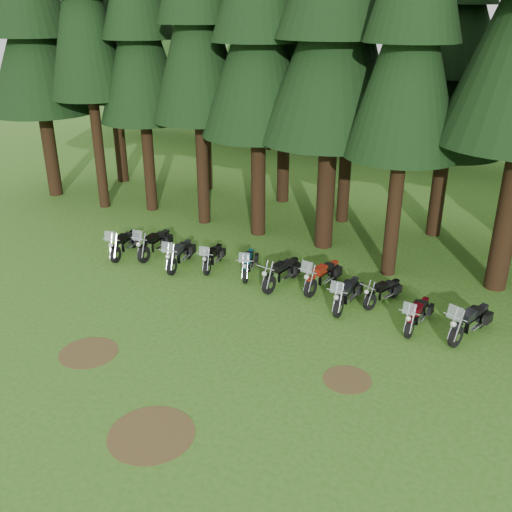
# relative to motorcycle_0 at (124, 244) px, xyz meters

# --- Properties ---
(ground) EXTENTS (120.00, 120.00, 0.00)m
(ground) POSITION_rel_motorcycle_0_xyz_m (7.02, -4.43, -0.50)
(ground) COLOR #2F6018
(ground) RESTS_ON ground
(pine_front_0) EXTENTS (5.49, 5.49, 16.17)m
(pine_front_0) POSITION_rel_motorcycle_0_xyz_m (-9.18, 4.85, 9.18)
(pine_front_0) COLOR black
(pine_front_0) RESTS_ON ground
(pine_front_2) EXTENTS (4.32, 4.32, 16.22)m
(pine_front_2) POSITION_rel_motorcycle_0_xyz_m (-2.75, 5.39, 9.21)
(pine_front_2) COLOR black
(pine_front_2) RESTS_ON ground
(pine_front_4) EXTENTS (4.95, 4.95, 16.33)m
(pine_front_4) POSITION_rel_motorcycle_0_xyz_m (3.81, 4.97, 9.28)
(pine_front_4) COLOR black
(pine_front_4) RESTS_ON ground
(pine_front_5) EXTENTS (5.81, 5.81, 16.72)m
(pine_front_5) POSITION_rel_motorcycle_0_xyz_m (7.09, 5.01, 9.51)
(pine_front_5) COLOR black
(pine_front_5) RESTS_ON ground
(pine_back_1) EXTENTS (4.52, 4.52, 16.22)m
(pine_back_1) POSITION_rel_motorcycle_0_xyz_m (-2.23, 9.91, 9.21)
(pine_back_1) COLOR black
(pine_back_1) RESTS_ON ground
(pine_back_2) EXTENTS (4.85, 4.85, 16.30)m
(pine_back_2) POSITION_rel_motorcycle_0_xyz_m (2.64, 9.97, 9.26)
(pine_back_2) COLOR black
(pine_back_2) RESTS_ON ground
(pine_back_3) EXTENTS (4.35, 4.35, 16.20)m
(pine_back_3) POSITION_rel_motorcycle_0_xyz_m (6.65, 8.51, 9.20)
(pine_back_3) COLOR black
(pine_back_3) RESTS_ON ground
(pine_back_4) EXTENTS (4.94, 4.94, 13.78)m
(pine_back_4) POSITION_rel_motorcycle_0_xyz_m (11.06, 8.82, 7.75)
(pine_back_4) COLOR black
(pine_back_4) RESTS_ON ground
(decid_0) EXTENTS (8.00, 7.78, 10.00)m
(decid_0) POSITION_rel_motorcycle_0_xyz_m (-15.08, 20.83, 5.40)
(decid_0) COLOR black
(decid_0) RESTS_ON ground
(decid_1) EXTENTS (7.91, 7.69, 9.88)m
(decid_1) POSITION_rel_motorcycle_0_xyz_m (-8.96, 21.33, 5.33)
(decid_1) COLOR black
(decid_1) RESTS_ON ground
(decid_2) EXTENTS (6.72, 6.53, 8.40)m
(decid_2) POSITION_rel_motorcycle_0_xyz_m (-3.41, 20.35, 4.46)
(decid_2) COLOR black
(decid_2) RESTS_ON ground
(decid_3) EXTENTS (6.12, 5.95, 7.65)m
(decid_3) POSITION_rel_motorcycle_0_xyz_m (2.31, 20.70, 4.01)
(decid_3) COLOR black
(decid_3) RESTS_ON ground
(decid_4) EXTENTS (5.93, 5.76, 7.41)m
(decid_4) POSITION_rel_motorcycle_0_xyz_m (8.60, 21.89, 3.87)
(decid_4) COLOR black
(decid_4) RESTS_ON ground
(dirt_patch_0) EXTENTS (1.80, 1.80, 0.01)m
(dirt_patch_0) POSITION_rel_motorcycle_0_xyz_m (4.02, -6.43, -0.49)
(dirt_patch_0) COLOR #4C3D1E
(dirt_patch_0) RESTS_ON ground
(dirt_patch_1) EXTENTS (1.40, 1.40, 0.01)m
(dirt_patch_1) POSITION_rel_motorcycle_0_xyz_m (11.52, -3.93, -0.49)
(dirt_patch_1) COLOR #4C3D1E
(dirt_patch_1) RESTS_ON ground
(dirt_patch_2) EXTENTS (2.20, 2.20, 0.01)m
(dirt_patch_2) POSITION_rel_motorcycle_0_xyz_m (8.02, -8.43, -0.49)
(dirt_patch_2) COLOR #4C3D1E
(dirt_patch_2) RESTS_ON ground
(motorcycle_0) EXTENTS (0.82, 2.37, 1.49)m
(motorcycle_0) POSITION_rel_motorcycle_0_xyz_m (0.00, 0.00, 0.00)
(motorcycle_0) COLOR black
(motorcycle_0) RESTS_ON ground
(motorcycle_1) EXTENTS (0.52, 2.46, 1.54)m
(motorcycle_1) POSITION_rel_motorcycle_0_xyz_m (1.17, 0.59, 0.02)
(motorcycle_1) COLOR black
(motorcycle_1) RESTS_ON ground
(motorcycle_2) EXTENTS (0.79, 2.41, 1.51)m
(motorcycle_2) POSITION_rel_motorcycle_0_xyz_m (2.78, 0.16, 0.01)
(motorcycle_2) COLOR black
(motorcycle_2) RESTS_ON ground
(motorcycle_3) EXTENTS (0.72, 2.09, 1.32)m
(motorcycle_3) POSITION_rel_motorcycle_0_xyz_m (4.03, 0.71, -0.06)
(motorcycle_3) COLOR black
(motorcycle_3) RESTS_ON ground
(motorcycle_4) EXTENTS (1.04, 2.12, 1.37)m
(motorcycle_4) POSITION_rel_motorcycle_0_xyz_m (5.61, 0.82, -0.04)
(motorcycle_4) COLOR black
(motorcycle_4) RESTS_ON ground
(motorcycle_5) EXTENTS (0.48, 2.39, 0.98)m
(motorcycle_5) POSITION_rel_motorcycle_0_xyz_m (7.20, 0.60, -0.00)
(motorcycle_5) COLOR black
(motorcycle_5) RESTS_ON ground
(motorcycle_6) EXTENTS (0.66, 2.43, 1.52)m
(motorcycle_6) POSITION_rel_motorcycle_0_xyz_m (8.66, 1.06, 0.01)
(motorcycle_6) COLOR black
(motorcycle_6) RESTS_ON ground
(motorcycle_7) EXTENTS (0.44, 2.32, 1.47)m
(motorcycle_7) POSITION_rel_motorcycle_0_xyz_m (9.97, 0.13, -0.01)
(motorcycle_7) COLOR black
(motorcycle_7) RESTS_ON ground
(motorcycle_8) EXTENTS (0.81, 1.95, 0.83)m
(motorcycle_8) POSITION_rel_motorcycle_0_xyz_m (11.01, 1.03, -0.08)
(motorcycle_8) COLOR black
(motorcycle_8) RESTS_ON ground
(motorcycle_9) EXTENTS (0.46, 2.19, 1.37)m
(motorcycle_9) POSITION_rel_motorcycle_0_xyz_m (12.51, -0.08, -0.04)
(motorcycle_9) COLOR black
(motorcycle_9) RESTS_ON ground
(motorcycle_10) EXTENTS (1.04, 2.41, 1.54)m
(motorcycle_10) POSITION_rel_motorcycle_0_xyz_m (14.12, 0.13, 0.02)
(motorcycle_10) COLOR black
(motorcycle_10) RESTS_ON ground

